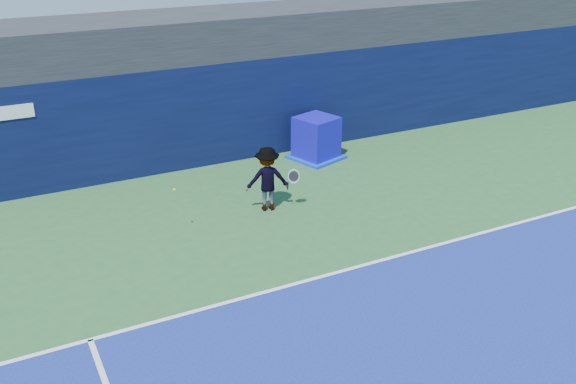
# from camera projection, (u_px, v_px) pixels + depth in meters

# --- Properties ---
(ground) EXTENTS (80.00, 80.00, 0.00)m
(ground) POSITION_uv_depth(u_px,v_px,m) (421.00, 355.00, 11.02)
(ground) COLOR #295B2D
(ground) RESTS_ON ground
(baseline) EXTENTS (24.00, 0.10, 0.01)m
(baseline) POSITION_uv_depth(u_px,v_px,m) (333.00, 274.00, 13.46)
(baseline) COLOR white
(baseline) RESTS_ON ground
(stadium_band) EXTENTS (36.00, 3.00, 1.20)m
(stadium_band) POSITION_uv_depth(u_px,v_px,m) (190.00, 35.00, 18.93)
(stadium_band) COLOR black
(stadium_band) RESTS_ON back_wall_assembly
(back_wall_assembly) EXTENTS (36.00, 1.03, 3.00)m
(back_wall_assembly) POSITION_uv_depth(u_px,v_px,m) (206.00, 112.00, 18.97)
(back_wall_assembly) COLOR black
(back_wall_assembly) RESTS_ON ground
(equipment_cart) EXTENTS (1.72, 1.72, 1.31)m
(equipment_cart) POSITION_uv_depth(u_px,v_px,m) (316.00, 140.00, 19.42)
(equipment_cart) COLOR #120CAD
(equipment_cart) RESTS_ON ground
(tennis_player) EXTENTS (1.34, 0.88, 1.66)m
(tennis_player) POSITION_uv_depth(u_px,v_px,m) (267.00, 179.00, 16.03)
(tennis_player) COLOR white
(tennis_player) RESTS_ON ground
(tennis_ball) EXTENTS (0.07, 0.07, 0.07)m
(tennis_ball) POSITION_uv_depth(u_px,v_px,m) (174.00, 190.00, 14.65)
(tennis_ball) COLOR #B5E018
(tennis_ball) RESTS_ON ground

